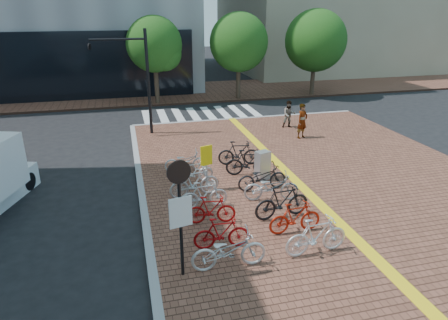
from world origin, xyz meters
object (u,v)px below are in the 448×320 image
object	(u,v)px
bike_7	(316,236)
traffic_light_pole	(122,64)
pedestrian_b	(289,114)
bike_2	(211,210)
bike_12	(248,162)
notice_sign	(180,206)
yellow_sign	(207,159)
bike_1	(222,233)
bike_0	(229,250)
bike_8	(295,218)
bike_4	(194,182)
bike_13	(239,153)
bike_6	(186,161)
bike_9	(282,202)
bike_5	(193,172)
bike_10	(271,187)
utility_box	(262,165)
bike_11	(262,177)
bike_3	(204,195)
pedestrian_a	(302,121)

from	to	relation	value
bike_7	traffic_light_pole	xyz separation A→B (m)	(-4.76, 12.62, 3.19)
pedestrian_b	bike_2	bearing A→B (deg)	-114.36
bike_12	notice_sign	bearing A→B (deg)	160.05
bike_2	yellow_sign	xyz separation A→B (m)	(0.40, 2.47, 0.74)
bike_7	bike_1	bearing A→B (deg)	66.07
bike_0	bike_8	size ratio (longest dim) A/B	1.20
pedestrian_b	notice_sign	xyz separation A→B (m)	(-7.88, -11.80, 1.24)
bike_4	bike_13	distance (m)	3.56
bike_6	bike_9	bearing A→B (deg)	-148.91
notice_sign	bike_6	bearing A→B (deg)	80.27
bike_5	bike_6	distance (m)	1.24
bike_1	bike_7	world-z (taller)	bike_7
bike_10	pedestrian_b	distance (m)	9.34
bike_5	pedestrian_b	bearing A→B (deg)	-51.85
bike_2	yellow_sign	distance (m)	2.61
utility_box	bike_5	bearing A→B (deg)	174.17
bike_2	bike_10	bearing A→B (deg)	-58.23
bike_11	bike_6	bearing A→B (deg)	44.21
bike_12	bike_5	bearing A→B (deg)	107.63
bike_1	yellow_sign	size ratio (longest dim) A/B	0.92
traffic_light_pole	bike_2	bearing A→B (deg)	-77.33
bike_0	notice_sign	size ratio (longest dim) A/B	0.63
bike_2	utility_box	size ratio (longest dim) A/B	1.34
bike_8	bike_9	xyz separation A→B (m)	(-0.04, 0.96, 0.07)
bike_5	notice_sign	size ratio (longest dim) A/B	0.50
pedestrian_b	bike_6	bearing A→B (deg)	-132.64
bike_3	bike_4	world-z (taller)	bike_4
yellow_sign	bike_6	bearing A→B (deg)	104.67
bike_10	pedestrian_b	world-z (taller)	pedestrian_b
bike_4	pedestrian_a	distance (m)	8.65
bike_0	yellow_sign	size ratio (longest dim) A/B	1.15
bike_5	bike_4	bearing A→B (deg)	166.37
bike_9	bike_5	bearing A→B (deg)	28.33
bike_12	pedestrian_b	size ratio (longest dim) A/B	1.19
bike_10	bike_9	bearing A→B (deg)	-174.44
bike_4	bike_5	distance (m)	1.19
bike_0	bike_12	distance (m)	6.26
traffic_light_pole	bike_3	bearing A→B (deg)	-75.96
bike_10	notice_sign	xyz separation A→B (m)	(-3.69, -3.45, 1.49)
bike_13	bike_12	bearing A→B (deg)	-166.80
notice_sign	traffic_light_pole	bearing A→B (deg)	94.64
bike_2	bike_3	xyz separation A→B (m)	(-0.01, 1.07, 0.02)
bike_7	bike_10	xyz separation A→B (m)	(-0.04, 3.40, -0.05)
bike_3	bike_10	size ratio (longest dim) A/B	0.84
pedestrian_a	bike_9	bearing A→B (deg)	-143.46
bike_8	bike_10	size ratio (longest dim) A/B	0.85
bike_4	pedestrian_b	distance (m)	10.03
bike_2	bike_12	distance (m)	4.12
bike_0	bike_13	world-z (taller)	bike_13
bike_5	bike_0	bearing A→B (deg)	174.22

